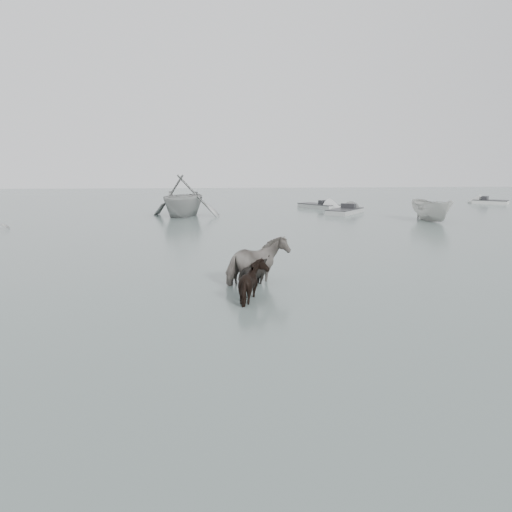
{
  "coord_description": "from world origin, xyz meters",
  "views": [
    {
      "loc": [
        -1.37,
        -14.87,
        3.71
      ],
      "look_at": [
        -0.05,
        0.0,
        1.0
      ],
      "focal_mm": 35.0,
      "sensor_mm": 36.0,
      "label": 1
    }
  ],
  "objects": [
    {
      "name": "ground",
      "position": [
        0.0,
        0.0,
        0.0
      ],
      "size": [
        140.0,
        140.0,
        0.0
      ],
      "primitive_type": "plane",
      "color": "#546460",
      "rests_on": "ground"
    },
    {
      "name": "pony_pinto",
      "position": [
        0.04,
        0.64,
        0.87
      ],
      "size": [
        2.25,
        1.84,
        1.74
      ],
      "primitive_type": "imported",
      "rotation": [
        0.0,
        0.0,
        2.09
      ],
      "color": "black",
      "rests_on": "ground"
    },
    {
      "name": "pony_dark",
      "position": [
        -0.19,
        -1.38,
        0.68
      ],
      "size": [
        1.38,
        1.54,
        1.36
      ],
      "primitive_type": "imported",
      "rotation": [
        0.0,
        0.0,
        1.75
      ],
      "color": "black",
      "rests_on": "ground"
    },
    {
      "name": "pony_black",
      "position": [
        0.0,
        0.51,
        0.6
      ],
      "size": [
        1.1,
        0.98,
        1.2
      ],
      "primitive_type": "imported",
      "rotation": [
        0.0,
        0.0,
        1.56
      ],
      "color": "black",
      "rests_on": "ground"
    },
    {
      "name": "rowboat_trail",
      "position": [
        -3.44,
        22.44,
        1.6
      ],
      "size": [
        6.97,
        7.48,
        3.2
      ],
      "primitive_type": "imported",
      "rotation": [
        0.0,
        0.0,
        2.8
      ],
      "color": "#989A98",
      "rests_on": "ground"
    },
    {
      "name": "boat_small",
      "position": [
        13.43,
        17.59,
        0.84
      ],
      "size": [
        1.99,
        4.45,
        1.67
      ],
      "primitive_type": "imported",
      "rotation": [
        0.0,
        0.0,
        0.09
      ],
      "color": "#BABBB6",
      "rests_on": "ground"
    },
    {
      "name": "skiff_port",
      "position": [
        9.05,
        23.43,
        0.38
      ],
      "size": [
        4.69,
        5.55,
        0.75
      ],
      "primitive_type": null,
      "rotation": [
        0.0,
        0.0,
        0.93
      ],
      "color": "#9C9E9C",
      "rests_on": "ground"
    },
    {
      "name": "skiff_mid",
      "position": [
        8.11,
        28.57,
        0.38
      ],
      "size": [
        4.27,
        5.56,
        0.75
      ],
      "primitive_type": null,
      "rotation": [
        0.0,
        0.0,
        -1.02
      ],
      "color": "#A0A2A0",
      "rests_on": "ground"
    },
    {
      "name": "skiff_star",
      "position": [
        26.0,
        32.1,
        0.38
      ],
      "size": [
        4.41,
        4.0,
        0.75
      ],
      "primitive_type": null,
      "rotation": [
        0.0,
        0.0,
        2.46
      ],
      "color": "silver",
      "rests_on": "ground"
    }
  ]
}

